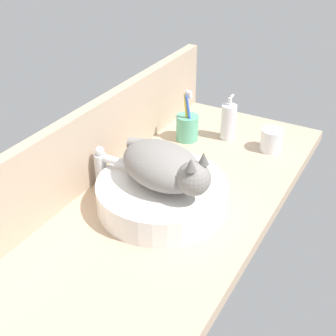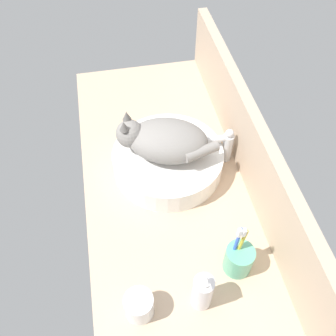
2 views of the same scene
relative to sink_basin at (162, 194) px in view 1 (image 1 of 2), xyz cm
name	(u,v)px [view 1 (image 1 of 2)]	position (x,y,z in cm)	size (l,w,h in cm)	color
ground_plane	(173,203)	(5.17, -0.75, -5.92)	(125.29, 55.10, 4.00)	tan
backsplash_panel	(97,140)	(5.17, 25.00, 7.93)	(125.29, 3.60, 23.71)	tan
sink_basin	(162,194)	(0.00, 0.00, 0.00)	(36.10, 36.10, 7.85)	white
cat	(165,166)	(-0.35, -1.32, 9.68)	(23.94, 30.32, 14.00)	gray
faucet	(104,167)	(-0.32, 19.06, 3.38)	(3.60, 11.82, 13.60)	silver
soap_dispenser	(228,122)	(45.91, -0.20, 2.51)	(5.24, 5.24, 15.88)	silver
toothbrush_cup	(187,127)	(38.36, 11.86, 0.84)	(7.79, 7.79, 18.70)	#5BB28E
water_glass	(271,141)	(45.29, -16.21, -0.62)	(7.49, 7.49, 7.63)	white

